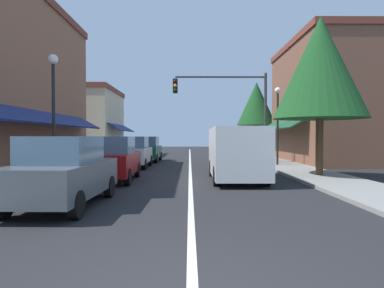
{
  "coord_description": "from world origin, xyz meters",
  "views": [
    {
      "loc": [
        -0.03,
        -3.78,
        1.76
      ],
      "look_at": [
        0.1,
        14.91,
        1.37
      ],
      "focal_mm": 32.49,
      "sensor_mm": 36.0,
      "label": 1
    }
  ],
  "objects_px": {
    "street_lamp_right_mid": "(278,113)",
    "parked_car_nearest_left": "(64,172)",
    "traffic_signal_mast_arm": "(233,101)",
    "parked_car_third_left": "(133,152)",
    "van_in_lane": "(236,152)",
    "parked_car_second_left": "(113,159)",
    "street_lamp_left_near": "(53,97)",
    "tree_right_near": "(320,68)",
    "tree_right_far": "(256,104)",
    "parked_car_far_left": "(147,149)"
  },
  "relations": [
    {
      "from": "parked_car_second_left",
      "to": "parked_car_third_left",
      "type": "distance_m",
      "value": 5.96
    },
    {
      "from": "tree_right_near",
      "to": "parked_car_second_left",
      "type": "bearing_deg",
      "value": -172.69
    },
    {
      "from": "traffic_signal_mast_arm",
      "to": "street_lamp_right_mid",
      "type": "relative_size",
      "value": 1.29
    },
    {
      "from": "van_in_lane",
      "to": "street_lamp_right_mid",
      "type": "xyz_separation_m",
      "value": [
        3.28,
        6.35,
        1.99
      ]
    },
    {
      "from": "traffic_signal_mast_arm",
      "to": "tree_right_near",
      "type": "relative_size",
      "value": 0.87
    },
    {
      "from": "tree_right_near",
      "to": "tree_right_far",
      "type": "distance_m",
      "value": 16.27
    },
    {
      "from": "parked_car_far_left",
      "to": "traffic_signal_mast_arm",
      "type": "relative_size",
      "value": 0.69
    },
    {
      "from": "parked_car_third_left",
      "to": "street_lamp_right_mid",
      "type": "bearing_deg",
      "value": 3.98
    },
    {
      "from": "parked_car_third_left",
      "to": "traffic_signal_mast_arm",
      "type": "relative_size",
      "value": 0.69
    },
    {
      "from": "street_lamp_right_mid",
      "to": "tree_right_near",
      "type": "distance_m",
      "value": 5.64
    },
    {
      "from": "traffic_signal_mast_arm",
      "to": "tree_right_far",
      "type": "bearing_deg",
      "value": 70.38
    },
    {
      "from": "van_in_lane",
      "to": "street_lamp_left_near",
      "type": "relative_size",
      "value": 1.09
    },
    {
      "from": "parked_car_nearest_left",
      "to": "parked_car_third_left",
      "type": "xyz_separation_m",
      "value": [
        -0.03,
        10.99,
        0.0
      ]
    },
    {
      "from": "tree_right_far",
      "to": "tree_right_near",
      "type": "bearing_deg",
      "value": -91.46
    },
    {
      "from": "parked_car_second_left",
      "to": "street_lamp_right_mid",
      "type": "relative_size",
      "value": 0.89
    },
    {
      "from": "van_in_lane",
      "to": "parked_car_second_left",
      "type": "bearing_deg",
      "value": -177.43
    },
    {
      "from": "street_lamp_left_near",
      "to": "tree_right_near",
      "type": "distance_m",
      "value": 10.87
    },
    {
      "from": "traffic_signal_mast_arm",
      "to": "tree_right_far",
      "type": "distance_m",
      "value": 9.69
    },
    {
      "from": "street_lamp_left_near",
      "to": "traffic_signal_mast_arm",
      "type": "bearing_deg",
      "value": 50.33
    },
    {
      "from": "street_lamp_right_mid",
      "to": "parked_car_nearest_left",
      "type": "bearing_deg",
      "value": -125.75
    },
    {
      "from": "parked_car_third_left",
      "to": "parked_car_nearest_left",
      "type": "bearing_deg",
      "value": -89.66
    },
    {
      "from": "street_lamp_left_near",
      "to": "tree_right_near",
      "type": "xyz_separation_m",
      "value": [
        10.55,
        2.14,
        1.49
      ]
    },
    {
      "from": "tree_right_near",
      "to": "street_lamp_right_mid",
      "type": "bearing_deg",
      "value": 94.64
    },
    {
      "from": "parked_car_third_left",
      "to": "van_in_lane",
      "type": "xyz_separation_m",
      "value": [
        5.06,
        -5.79,
        0.27
      ]
    },
    {
      "from": "parked_car_nearest_left",
      "to": "traffic_signal_mast_arm",
      "type": "xyz_separation_m",
      "value": [
        5.92,
        13.31,
        3.14
      ]
    },
    {
      "from": "street_lamp_left_near",
      "to": "street_lamp_right_mid",
      "type": "relative_size",
      "value": 1.03
    },
    {
      "from": "van_in_lane",
      "to": "street_lamp_right_mid",
      "type": "height_order",
      "value": "street_lamp_right_mid"
    },
    {
      "from": "parked_car_nearest_left",
      "to": "street_lamp_left_near",
      "type": "bearing_deg",
      "value": 115.76
    },
    {
      "from": "parked_car_far_left",
      "to": "traffic_signal_mast_arm",
      "type": "bearing_deg",
      "value": -22.44
    },
    {
      "from": "traffic_signal_mast_arm",
      "to": "street_lamp_right_mid",
      "type": "height_order",
      "value": "traffic_signal_mast_arm"
    },
    {
      "from": "parked_car_nearest_left",
      "to": "street_lamp_left_near",
      "type": "xyz_separation_m",
      "value": [
        -1.8,
        4.0,
        2.33
      ]
    },
    {
      "from": "parked_car_nearest_left",
      "to": "traffic_signal_mast_arm",
      "type": "height_order",
      "value": "traffic_signal_mast_arm"
    },
    {
      "from": "street_lamp_right_mid",
      "to": "tree_right_near",
      "type": "height_order",
      "value": "tree_right_near"
    },
    {
      "from": "parked_car_second_left",
      "to": "tree_right_far",
      "type": "bearing_deg",
      "value": 61.14
    },
    {
      "from": "parked_car_far_left",
      "to": "street_lamp_left_near",
      "type": "bearing_deg",
      "value": -98.38
    },
    {
      "from": "parked_car_third_left",
      "to": "street_lamp_left_near",
      "type": "distance_m",
      "value": 7.58
    },
    {
      "from": "parked_car_nearest_left",
      "to": "traffic_signal_mast_arm",
      "type": "relative_size",
      "value": 0.69
    },
    {
      "from": "parked_car_second_left",
      "to": "tree_right_far",
      "type": "xyz_separation_m",
      "value": [
        9.05,
        17.38,
        3.83
      ]
    },
    {
      "from": "parked_car_third_left",
      "to": "traffic_signal_mast_arm",
      "type": "height_order",
      "value": "traffic_signal_mast_arm"
    },
    {
      "from": "parked_car_far_left",
      "to": "parked_car_second_left",
      "type": "bearing_deg",
      "value": -89.2
    },
    {
      "from": "parked_car_third_left",
      "to": "parked_car_far_left",
      "type": "distance_m",
      "value": 4.82
    },
    {
      "from": "traffic_signal_mast_arm",
      "to": "tree_right_far",
      "type": "relative_size",
      "value": 0.9
    },
    {
      "from": "van_in_lane",
      "to": "tree_right_near",
      "type": "height_order",
      "value": "tree_right_near"
    },
    {
      "from": "parked_car_second_left",
      "to": "traffic_signal_mast_arm",
      "type": "xyz_separation_m",
      "value": [
        5.81,
        8.27,
        3.14
      ]
    },
    {
      "from": "parked_car_second_left",
      "to": "street_lamp_left_near",
      "type": "distance_m",
      "value": 3.19
    },
    {
      "from": "traffic_signal_mast_arm",
      "to": "street_lamp_left_near",
      "type": "height_order",
      "value": "traffic_signal_mast_arm"
    },
    {
      "from": "van_in_lane",
      "to": "traffic_signal_mast_arm",
      "type": "xyz_separation_m",
      "value": [
        0.89,
        8.11,
        2.87
      ]
    },
    {
      "from": "traffic_signal_mast_arm",
      "to": "street_lamp_right_mid",
      "type": "distance_m",
      "value": 3.1
    },
    {
      "from": "street_lamp_left_near",
      "to": "tree_right_near",
      "type": "bearing_deg",
      "value": 11.49
    },
    {
      "from": "parked_car_second_left",
      "to": "van_in_lane",
      "type": "distance_m",
      "value": 4.93
    }
  ]
}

